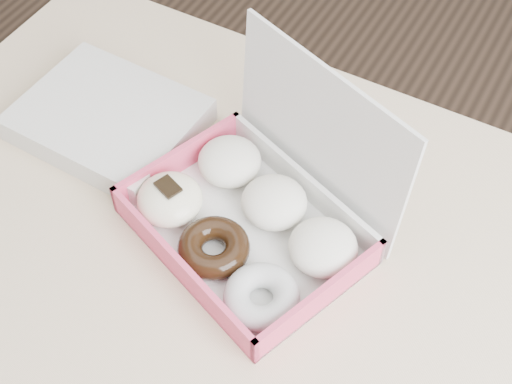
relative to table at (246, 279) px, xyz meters
The scene contains 3 objects.
table is the anchor object (origin of this frame).
donut_box 0.12m from the table, 102.73° to the left, with size 0.39×0.36×0.23m.
newspapers 0.33m from the table, 162.43° to the left, with size 0.27×0.22×0.04m, color white.
Camera 1 is at (0.28, -0.47, 1.59)m, focal length 50.00 mm.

